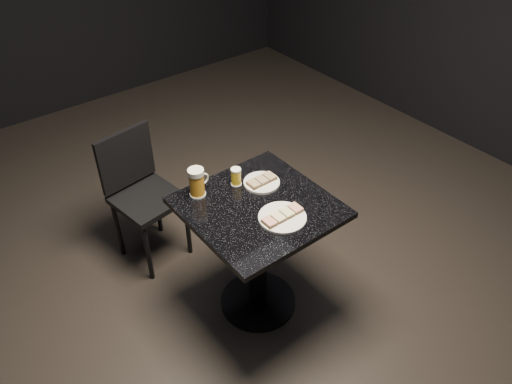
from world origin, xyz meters
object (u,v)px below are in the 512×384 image
plate_large (282,218)px  plate_small (262,183)px  table (258,240)px  beer_mug (197,182)px  beer_tumbler (236,177)px  chair (141,189)px

plate_large → plate_small: 0.30m
plate_small → table: plate_small is taller
beer_mug → beer_tumbler: (0.21, -0.05, -0.03)m
beer_tumbler → chair: chair is taller
plate_small → table: (-0.12, -0.13, -0.25)m
beer_tumbler → chair: 0.72m
plate_small → chair: chair is taller
plate_large → plate_small: size_ratio=1.22×
plate_large → table: 0.29m
table → beer_tumbler: 0.36m
beer_mug → beer_tumbler: beer_mug is taller
plate_small → beer_mug: size_ratio=1.22×
beer_mug → beer_tumbler: 0.22m
table → chair: (-0.28, 0.80, -0.01)m
plate_large → beer_tumbler: beer_tumbler is taller
plate_large → table: bearing=99.8°
plate_small → plate_large: bearing=-108.8°
plate_small → chair: 0.82m
table → beer_mug: 0.45m
plate_large → beer_mug: bearing=118.2°
plate_small → beer_mug: bearing=157.8°
beer_mug → chair: size_ratio=0.19×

